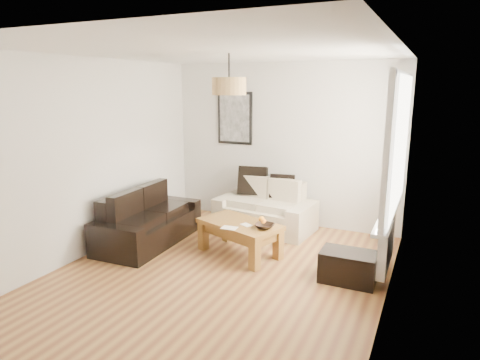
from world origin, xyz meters
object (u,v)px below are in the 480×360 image
at_px(loveseat_cream, 265,206).
at_px(coffee_table, 240,238).
at_px(sofa_leather, 148,218).
at_px(ottoman, 348,267).

relative_size(loveseat_cream, coffee_table, 1.36).
bearing_deg(coffee_table, sofa_leather, -173.86).
bearing_deg(coffee_table, ottoman, -7.88).
relative_size(coffee_table, ottoman, 1.75).
distance_m(sofa_leather, coffee_table, 1.40).
xyz_separation_m(sofa_leather, ottoman, (2.88, -0.06, -0.18)).
distance_m(loveseat_cream, coffee_table, 1.11).
height_order(sofa_leather, ottoman, sofa_leather).
xyz_separation_m(loveseat_cream, sofa_leather, (-1.31, -1.25, -0.01)).
distance_m(sofa_leather, ottoman, 2.89).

